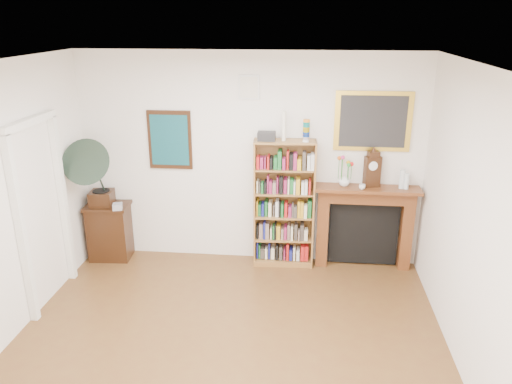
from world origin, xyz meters
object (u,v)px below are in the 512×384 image
teacup (362,187)px  side_cabinet (110,231)px  bottle_right (407,181)px  flower_vase (344,180)px  fireplace (364,219)px  bookshelf (284,197)px  gramophone (93,169)px  mantel_clock (372,170)px  cd_stack (118,207)px  bottle_left (402,179)px

teacup → side_cabinet: bearing=179.8°
bottle_right → flower_vase: bearing=177.3°
side_cabinet → flower_vase: size_ratio=5.21×
fireplace → bottle_right: bottle_right is taller
bookshelf → side_cabinet: bookshelf is taller
gramophone → mantel_clock: bearing=-2.7°
side_cabinet → fireplace: 3.46m
bookshelf → mantel_clock: bookshelf is taller
bottle_right → cd_stack: bearing=-176.6°
bookshelf → teacup: bearing=-7.5°
gramophone → cd_stack: bearing=-8.7°
bookshelf → mantel_clock: size_ratio=4.29×
teacup → bottle_right: size_ratio=0.42×
gramophone → bottle_right: gramophone is taller
gramophone → bottle_right: bearing=-3.8°
teacup → fireplace: bearing=60.5°
teacup → bottle_right: (0.55, 0.08, 0.07)m
mantel_clock → teacup: mantel_clock is taller
teacup → bottle_right: bottle_right is taller
gramophone → bottle_left: size_ratio=4.05×
cd_stack → flower_vase: flower_vase is taller
side_cabinet → flower_vase: flower_vase is taller
mantel_clock → bottle_left: (0.38, -0.03, -0.10)m
bottle_right → bookshelf: bearing=179.9°
bookshelf → fireplace: (1.06, 0.06, -0.29)m
teacup → bottle_left: bottle_left is taller
fireplace → gramophone: size_ratio=1.38×
flower_vase → teacup: flower_vase is taller
gramophone → bottle_right: size_ratio=4.86×
mantel_clock → bottle_right: (0.43, -0.05, -0.12)m
cd_stack → flower_vase: bearing=5.0°
bottle_left → bottle_right: size_ratio=1.20×
mantel_clock → bottle_left: 0.39m
cd_stack → mantel_clock: 3.33m
side_cabinet → bottle_left: 3.96m
side_cabinet → bookshelf: bearing=-2.3°
bookshelf → teacup: bookshelf is taller
gramophone → bottle_left: bearing=-3.6°
fireplace → bottle_right: size_ratio=6.69×
fireplace → teacup: 0.52m
mantel_clock → gramophone: bearing=167.7°
gramophone → flower_vase: gramophone is taller
fireplace → side_cabinet: bearing=-177.4°
side_cabinet → flower_vase: 3.25m
side_cabinet → mantel_clock: (3.49, 0.12, 0.96)m
mantel_clock → bottle_right: bearing=-23.1°
gramophone → flower_vase: bearing=-2.5°
side_cabinet → fireplace: fireplace is taller
cd_stack → mantel_clock: size_ratio=0.26×
bottle_left → bottle_right: 0.06m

